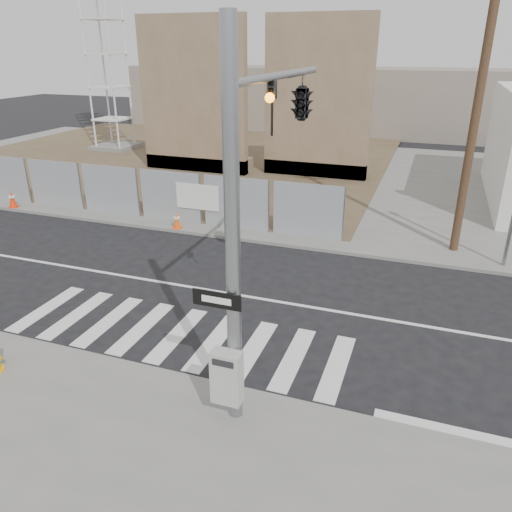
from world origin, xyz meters
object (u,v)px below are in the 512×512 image
(crane_tower, at_px, (100,3))
(traffic_cone_b, at_px, (12,199))
(signal_pole, at_px, (282,144))
(traffic_cone_c, at_px, (96,201))
(traffic_cone_d, at_px, (177,220))

(crane_tower, distance_m, traffic_cone_b, 15.75)
(crane_tower, bearing_deg, signal_pole, -47.43)
(crane_tower, xyz_separation_m, traffic_cone_c, (6.91, -11.65, -8.60))
(signal_pole, relative_size, traffic_cone_d, 10.91)
(traffic_cone_c, bearing_deg, traffic_cone_b, -162.08)
(traffic_cone_b, bearing_deg, traffic_cone_d, 0.00)
(crane_tower, bearing_deg, traffic_cone_c, -59.32)
(crane_tower, height_order, traffic_cone_c, crane_tower)
(signal_pole, bearing_deg, traffic_cone_c, 145.07)
(signal_pole, distance_m, crane_tower, 26.21)
(crane_tower, bearing_deg, traffic_cone_d, -48.16)
(traffic_cone_b, bearing_deg, traffic_cone_c, 17.92)
(signal_pole, distance_m, traffic_cone_b, 15.99)
(signal_pole, xyz_separation_m, traffic_cone_b, (-14.06, 6.27, -4.30))
(traffic_cone_b, height_order, traffic_cone_d, traffic_cone_b)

